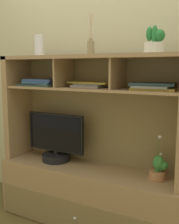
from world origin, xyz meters
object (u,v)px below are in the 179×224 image
object	(u,v)px
potted_orchid	(158,174)
media_console	(90,176)
magazine_stack_right	(41,83)
potted_succulent	(155,43)
potted_fern	(159,167)
magazine_stack_left	(90,85)
diffuser_bottle	(91,47)
ceramic_vase	(39,46)
magazine_stack_centre	(153,86)
tv_monitor	(56,142)

from	to	relation	value
potted_orchid	media_console	bearing A→B (deg)	-178.00
magazine_stack_right	potted_succulent	size ratio (longest dim) A/B	2.06
potted_fern	magazine_stack_left	world-z (taller)	magazine_stack_left
diffuser_bottle	potted_succulent	xyz separation A→B (m)	(0.53, -0.01, 0.01)
media_console	potted_fern	bearing A→B (deg)	1.35
potted_orchid	ceramic_vase	distance (m)	1.48
magazine_stack_centre	potted_orchid	bearing A→B (deg)	19.40
magazine_stack_centre	magazine_stack_left	bearing A→B (deg)	176.80
magazine_stack_centre	ceramic_vase	xyz separation A→B (m)	(-1.05, 0.01, 0.33)
media_console	diffuser_bottle	bearing A→B (deg)	90.00
diffuser_bottle	potted_succulent	world-z (taller)	diffuser_bottle
tv_monitor	ceramic_vase	bearing A→B (deg)	175.78
potted_fern	potted_orchid	bearing A→B (deg)	152.08
potted_fern	potted_succulent	bearing A→B (deg)	-166.68
potted_orchid	magazine_stack_right	distance (m)	1.26
potted_orchid	potted_fern	size ratio (longest dim) A/B	1.82
magazine_stack_left	magazine_stack_centre	xyz separation A→B (m)	(0.54, -0.03, 0.00)
potted_fern	magazine_stack_centre	distance (m)	0.61
media_console	diffuser_bottle	world-z (taller)	diffuser_bottle
media_console	potted_succulent	size ratio (longest dim) A/B	8.27
potted_fern	media_console	bearing A→B (deg)	-178.65
potted_succulent	potted_orchid	bearing A→B (deg)	22.78
tv_monitor	magazine_stack_left	xyz separation A→B (m)	(0.34, 0.03, 0.53)
media_console	magazine_stack_right	distance (m)	0.92
media_console	ceramic_vase	xyz separation A→B (m)	(-0.52, 0.01, 1.11)
potted_succulent	ceramic_vase	xyz separation A→B (m)	(-1.05, 0.01, 0.02)
tv_monitor	magazine_stack_right	xyz separation A→B (m)	(-0.13, -0.03, 0.53)
tv_monitor	magazine_stack_right	size ratio (longest dim) A/B	1.42
magazine_stack_right	media_console	bearing A→B (deg)	3.46
magazine_stack_left	diffuser_bottle	world-z (taller)	diffuser_bottle
diffuser_bottle	ceramic_vase	xyz separation A→B (m)	(-0.52, -0.00, 0.03)
magazine_stack_left	ceramic_vase	bearing A→B (deg)	-177.54
magazine_stack_left	potted_fern	bearing A→B (deg)	-1.66
media_console	potted_orchid	xyz separation A→B (m)	(0.58, 0.02, 0.12)
magazine_stack_left	magazine_stack_right	size ratio (longest dim) A/B	0.96
magazine_stack_left	potted_succulent	bearing A→B (deg)	-3.40
magazine_stack_left	potted_orchid	bearing A→B (deg)	-1.08
magazine_stack_centre	diffuser_bottle	xyz separation A→B (m)	(-0.52, 0.01, 0.30)
media_console	potted_fern	xyz separation A→B (m)	(0.59, 0.01, 0.18)
media_console	magazine_stack_left	world-z (taller)	media_console
magazine_stack_centre	diffuser_bottle	distance (m)	0.60
tv_monitor	diffuser_bottle	xyz separation A→B (m)	(0.35, 0.02, 0.83)
tv_monitor	potted_orchid	distance (m)	0.94
potted_succulent	diffuser_bottle	bearing A→B (deg)	178.44
magazine_stack_left	magazine_stack_centre	distance (m)	0.54
magazine_stack_left	potted_succulent	world-z (taller)	potted_succulent
media_console	magazine_stack_centre	distance (m)	0.94
potted_succulent	ceramic_vase	distance (m)	1.05
diffuser_bottle	magazine_stack_centre	bearing A→B (deg)	-1.34
potted_orchid	potted_succulent	xyz separation A→B (m)	(-0.05, -0.02, 0.97)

